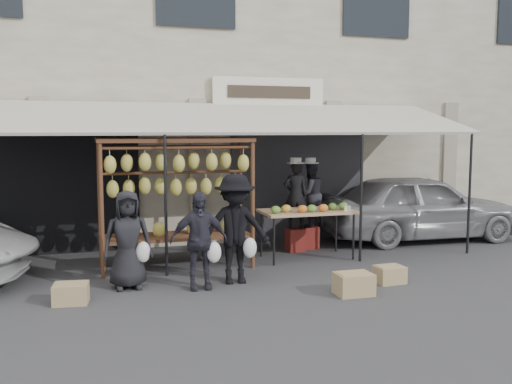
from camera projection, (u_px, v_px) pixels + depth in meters
ground_plane at (245, 289)px, 8.51m from camera, size 90.00×90.00×0.00m
shophouse at (173, 79)px, 14.28m from camera, size 24.00×6.15×7.30m
awning at (211, 119)px, 10.39m from camera, size 10.00×2.35×2.92m
banana_rack at (176, 178)px, 9.66m from camera, size 2.60×0.90×2.24m
produce_table at (308, 212)px, 10.45m from camera, size 1.70×0.90×1.04m
vendor_left at (295, 195)px, 11.10m from camera, size 0.52×0.38×1.31m
vendor_right at (310, 194)px, 11.38m from camera, size 0.71×0.60×1.31m
customer_left at (128, 240)px, 8.50m from camera, size 0.73×0.48×1.48m
customer_mid at (199, 240)px, 8.49m from camera, size 0.88×0.40×1.47m
customer_right at (235, 229)px, 8.80m from camera, size 1.15×0.73×1.70m
stool_left at (295, 240)px, 11.20m from camera, size 0.34×0.34×0.45m
stool_right at (310, 237)px, 11.47m from camera, size 0.37×0.37×0.44m
crate_near_a at (354, 284)px, 8.23m from camera, size 0.53×0.41×0.31m
crate_near_b at (389, 275)px, 8.86m from camera, size 0.46×0.36×0.26m
crate_far at (71, 294)px, 7.81m from camera, size 0.50×0.41×0.28m
sedan at (419, 206)px, 12.28m from camera, size 4.34×1.93×1.45m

